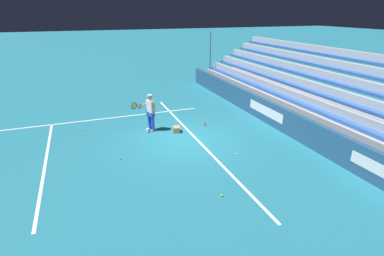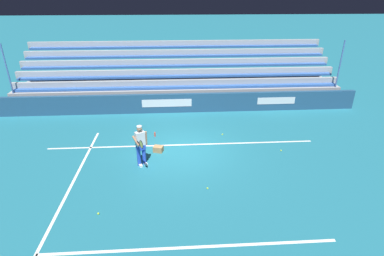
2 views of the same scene
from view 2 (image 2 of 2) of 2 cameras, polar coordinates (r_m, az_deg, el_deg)
name	(u,v)px [view 2 (image 2 of 2)]	position (r m, az deg, el deg)	size (l,w,h in m)	color
ground_plane	(183,150)	(13.22, -1.78, -4.24)	(160.00, 160.00, 0.00)	#1E6B7F
court_baseline_white	(182,145)	(13.66, -1.85, -3.22)	(12.00, 0.10, 0.01)	white
court_sideline_white	(55,216)	(10.61, -24.57, -15.06)	(0.10, 12.00, 0.01)	white
court_service_line_white	(190,247)	(8.82, -0.43, -21.79)	(8.22, 0.10, 0.01)	white
back_wall_sponsor_board	(180,103)	(17.16, -2.31, 4.79)	(20.44, 0.25, 1.10)	navy
bleacher_stand	(179,86)	(19.58, -2.56, 8.08)	(19.42, 4.00, 3.85)	#9EA3A8
tennis_player	(141,145)	(11.89, -9.74, -3.26)	(0.56, 1.07, 1.71)	blue
ball_box_cardboard	(158,149)	(13.12, -6.44, -3.99)	(0.40, 0.30, 0.26)	#A87F51
tennis_ball_far_left	(98,214)	(10.20, -17.41, -15.29)	(0.07, 0.07, 0.07)	#CCE533
tennis_ball_far_right	(222,134)	(14.63, 5.81, -1.21)	(0.07, 0.07, 0.07)	#CCE533
tennis_ball_on_baseline	(281,150)	(13.69, 16.59, -4.13)	(0.07, 0.07, 0.07)	#CCE533
tennis_ball_toward_net	(207,188)	(10.82, 2.96, -11.38)	(0.07, 0.07, 0.07)	#CCE533
water_bottle	(155,134)	(14.48, -7.09, -1.22)	(0.07, 0.07, 0.22)	#EA4C33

